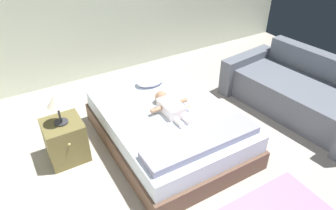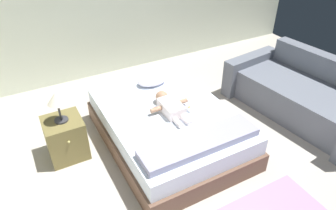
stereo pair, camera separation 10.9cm
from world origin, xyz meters
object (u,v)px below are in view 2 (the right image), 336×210
(pillow, at_px, (152,80))
(couch, at_px, (305,95))
(baby_bottle, at_px, (189,109))
(baby, at_px, (170,106))
(bed, at_px, (168,127))
(lamp, at_px, (57,100))
(toothbrush, at_px, (182,104))
(nightstand, at_px, (66,138))

(pillow, xyz_separation_m, couch, (1.90, -1.04, -0.24))
(baby_bottle, bearing_deg, baby, 149.62)
(baby, xyz_separation_m, couch, (2.00, -0.36, -0.25))
(bed, bearing_deg, couch, -9.65)
(baby, relative_size, lamp, 1.77)
(couch, bearing_deg, baby, 169.72)
(baby, distance_m, lamp, 1.29)
(pillow, xyz_separation_m, toothbrush, (0.10, -0.64, -0.05))
(baby_bottle, bearing_deg, bed, 156.42)
(bed, bearing_deg, baby, 29.86)
(toothbrush, bearing_deg, lamp, 167.72)
(baby, relative_size, toothbrush, 4.65)
(pillow, height_order, nightstand, pillow)
(pillow, bearing_deg, baby_bottle, -82.24)
(bed, height_order, lamp, lamp)
(baby_bottle, bearing_deg, couch, -7.67)
(baby_bottle, bearing_deg, toothbrush, 93.21)
(nightstand, relative_size, lamp, 1.35)
(bed, xyz_separation_m, baby, (0.03, 0.02, 0.30))
(toothbrush, distance_m, couch, 1.85)
(couch, bearing_deg, toothbrush, 167.47)
(bed, height_order, toothbrush, toothbrush)
(bed, distance_m, toothbrush, 0.34)
(nightstand, bearing_deg, toothbrush, -12.27)
(bed, distance_m, baby_bottle, 0.37)
(pillow, distance_m, toothbrush, 0.65)
(nightstand, xyz_separation_m, baby_bottle, (1.42, -0.47, 0.23))
(pillow, xyz_separation_m, nightstand, (-1.31, -0.33, -0.26))
(pillow, xyz_separation_m, lamp, (-1.31, -0.33, 0.28))
(nightstand, relative_size, baby_bottle, 4.90)
(lamp, distance_m, baby_bottle, 1.53)
(couch, xyz_separation_m, lamp, (-3.21, 0.71, 0.52))
(bed, xyz_separation_m, baby_bottle, (0.24, -0.10, 0.26))
(toothbrush, bearing_deg, couch, -12.53)
(couch, relative_size, lamp, 5.75)
(bed, distance_m, lamp, 1.36)
(bed, relative_size, baby_bottle, 19.34)
(pillow, xyz_separation_m, baby_bottle, (0.11, -0.80, -0.03))
(bed, xyz_separation_m, couch, (2.03, -0.34, 0.05))
(toothbrush, distance_m, lamp, 1.48)
(bed, relative_size, pillow, 4.87)
(bed, distance_m, nightstand, 1.24)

